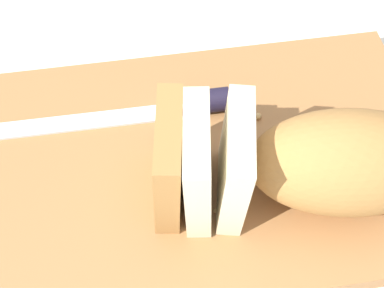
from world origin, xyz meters
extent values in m
plane|color=silver|center=(0.00, 0.00, 0.00)|extent=(3.00, 3.00, 0.00)
cube|color=#9E6B3D|center=(0.00, 0.00, 0.01)|extent=(0.48, 0.29, 0.02)
ellipsoid|color=#A8753D|center=(-0.13, 0.05, 0.07)|extent=(0.19, 0.12, 0.10)
cube|color=beige|center=(-0.03, 0.04, 0.07)|extent=(0.04, 0.09, 0.10)
cube|color=beige|center=(0.00, 0.04, 0.07)|extent=(0.04, 0.09, 0.10)
cube|color=#A8753D|center=(0.02, 0.03, 0.07)|extent=(0.04, 0.09, 0.10)
cube|color=silver|center=(0.10, -0.06, 0.02)|extent=(0.19, 0.02, 0.00)
cylinder|color=black|center=(-0.02, -0.06, 0.03)|extent=(0.06, 0.03, 0.03)
cube|color=silver|center=(0.01, -0.06, 0.03)|extent=(0.02, 0.02, 0.02)
sphere|color=tan|center=(-0.01, 0.06, 0.02)|extent=(0.00, 0.00, 0.00)
sphere|color=tan|center=(-0.07, -0.04, 0.03)|extent=(0.01, 0.01, 0.01)
camera|label=1|loc=(0.04, 0.28, 0.47)|focal=50.88mm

